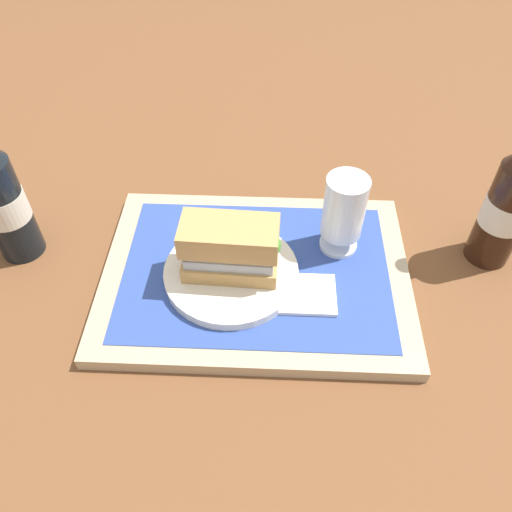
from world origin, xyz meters
TOP-DOWN VIEW (x-y plane):
  - ground_plane at (0.00, 0.00)m, footprint 3.00×3.00m
  - tray at (0.00, 0.00)m, footprint 0.44×0.32m
  - placemat at (0.00, 0.00)m, footprint 0.38×0.27m
  - plate at (-0.03, -0.01)m, footprint 0.19×0.19m
  - sandwich at (-0.03, -0.01)m, footprint 0.14×0.07m
  - beer_glass at (0.12, 0.05)m, footprint 0.06×0.06m
  - napkin_folded at (0.07, -0.04)m, footprint 0.09×0.07m
  - beer_bottle at (0.35, 0.06)m, footprint 0.07×0.07m
  - second_bottle at (-0.36, 0.04)m, footprint 0.07×0.07m

SIDE VIEW (x-z plane):
  - ground_plane at x=0.00m, z-range 0.00..0.00m
  - tray at x=0.00m, z-range 0.00..0.02m
  - placemat at x=0.00m, z-range 0.02..0.02m
  - napkin_folded at x=0.07m, z-range 0.02..0.03m
  - plate at x=-0.03m, z-range 0.02..0.04m
  - sandwich at x=-0.03m, z-range 0.04..0.12m
  - beer_glass at x=0.12m, z-range 0.03..0.15m
  - beer_bottle at x=0.35m, z-range -0.03..0.24m
  - second_bottle at x=-0.36m, z-range -0.03..0.24m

